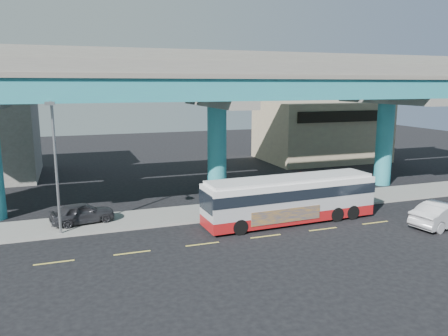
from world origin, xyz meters
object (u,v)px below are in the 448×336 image
object	(u,v)px
sedan	(444,214)
parked_car	(83,213)
stop_sign	(300,182)
street_lamp	(54,148)
transit_bus	(290,197)

from	to	relation	value
sedan	parked_car	size ratio (longest dim) A/B	1.23
stop_sign	parked_car	bearing A→B (deg)	-162.84
sedan	street_lamp	size ratio (longest dim) A/B	0.64
transit_bus	stop_sign	distance (m)	3.16
sedan	stop_sign	xyz separation A→B (m)	(-6.85, 6.60, 1.26)
transit_bus	street_lamp	world-z (taller)	street_lamp
transit_bus	sedan	distance (m)	9.88
parked_car	stop_sign	xyz separation A→B (m)	(15.13, -1.43, 1.25)
sedan	stop_sign	bearing A→B (deg)	34.62
parked_car	street_lamp	world-z (taller)	street_lamp
parked_car	stop_sign	bearing A→B (deg)	-106.03
parked_car	stop_sign	size ratio (longest dim) A/B	1.59
parked_car	street_lamp	bearing A→B (deg)	137.80
parked_car	stop_sign	world-z (taller)	stop_sign
transit_bus	sedan	xyz separation A→B (m)	(8.89, -4.22, -0.85)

